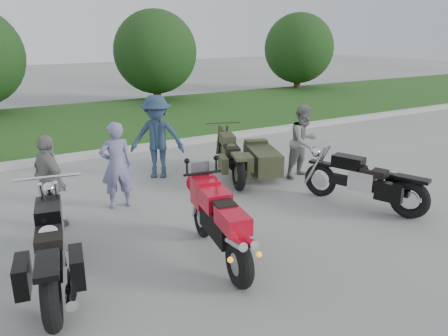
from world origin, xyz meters
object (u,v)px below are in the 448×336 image
cruiser_left (52,253)px  person_denim (157,137)px  cruiser_sidecar (250,159)px  person_back (50,182)px  cruiser_right (368,184)px  sportbike_red (220,221)px  person_grey (304,142)px  person_stripe (116,165)px

cruiser_left → person_denim: size_ratio=1.41×
cruiser_sidecar → person_back: (-4.18, -0.49, 0.36)m
cruiser_right → cruiser_sidecar: cruiser_right is taller
sportbike_red → person_denim: size_ratio=1.19×
person_grey → person_back: bearing=169.8°
person_stripe → cruiser_sidecar: bearing=-171.1°
cruiser_right → person_stripe: (-3.91, 2.31, 0.33)m
cruiser_right → person_stripe: bearing=128.5°
cruiser_sidecar → person_stripe: bearing=-157.3°
sportbike_red → person_grey: bearing=43.4°
cruiser_sidecar → cruiser_right: bearing=-51.2°
cruiser_left → person_denim: 4.46m
cruiser_sidecar → person_denim: (-1.72, 1.04, 0.48)m
cruiser_right → person_denim: size_ratio=1.25×
sportbike_red → person_back: size_ratio=1.38×
sportbike_red → cruiser_sidecar: size_ratio=0.95×
cruiser_left → cruiser_right: (5.41, -0.09, -0.04)m
person_stripe → cruiser_right: bearing=154.5°
cruiser_left → person_grey: 5.87m
cruiser_left → person_stripe: 2.70m
person_back → cruiser_left: bearing=152.3°
person_stripe → person_denim: size_ratio=0.88×
cruiser_left → person_back: 1.98m
cruiser_right → person_back: person_back is taller
person_denim → cruiser_right: bearing=-21.7°
cruiser_right → person_stripe: 4.55m
sportbike_red → cruiser_sidecar: 3.70m
cruiser_right → cruiser_sidecar: 2.67m
person_stripe → person_grey: 4.06m
cruiser_left → cruiser_sidecar: bearing=38.7°
cruiser_left → cruiser_right: 5.41m
cruiser_left → person_back: person_back is taller
cruiser_right → person_grey: size_ratio=1.41×
sportbike_red → person_back: bearing=137.1°
person_grey → person_stripe: bearing=165.5°
cruiser_sidecar → person_stripe: person_stripe is taller
person_stripe → person_back: (-1.18, -0.29, -0.02)m
sportbike_red → cruiser_sidecar: (2.37, 2.84, -0.18)m
person_back → person_grey: bearing=-108.7°
sportbike_red → person_back: (-1.81, 2.35, 0.18)m
cruiser_left → person_grey: (5.55, 1.88, 0.30)m
person_stripe → person_denim: 1.78m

